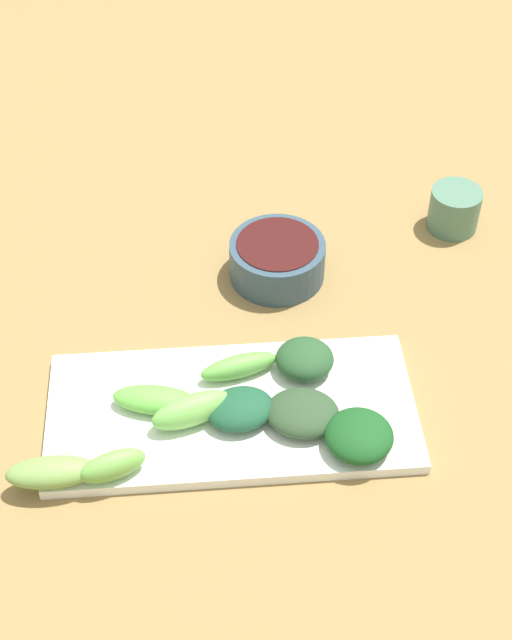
# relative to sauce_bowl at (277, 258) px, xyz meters

# --- Properties ---
(tabletop) EXTENTS (2.10, 2.10, 0.02)m
(tabletop) POSITION_rel_sauce_bowl_xyz_m (0.13, -0.03, -0.04)
(tabletop) COLOR olive
(tabletop) RESTS_ON ground
(sauce_bowl) EXTENTS (0.10, 0.10, 0.05)m
(sauce_bowl) POSITION_rel_sauce_bowl_xyz_m (0.00, 0.00, 0.00)
(sauce_bowl) COLOR #32495A
(sauce_bowl) RESTS_ON tabletop
(serving_plate) EXTENTS (0.16, 0.35, 0.01)m
(serving_plate) POSITION_rel_sauce_bowl_xyz_m (0.20, -0.06, -0.02)
(serving_plate) COLOR white
(serving_plate) RESTS_ON tabletop
(broccoli_stalk_0) EXTENTS (0.04, 0.07, 0.03)m
(broccoli_stalk_0) POSITION_rel_sauce_bowl_xyz_m (0.26, -0.17, 0.00)
(broccoli_stalk_0) COLOR #70B14A
(broccoli_stalk_0) RESTS_ON serving_plate
(broccoli_stalk_1) EXTENTS (0.03, 0.08, 0.02)m
(broccoli_stalk_1) POSITION_rel_sauce_bowl_xyz_m (0.26, -0.23, -0.00)
(broccoli_stalk_1) COLOR #77A24C
(broccoli_stalk_1) RESTS_ON serving_plate
(broccoli_stalk_2) EXTENTS (0.05, 0.09, 0.02)m
(broccoli_stalk_2) POSITION_rel_sauce_bowl_xyz_m (0.19, -0.13, -0.00)
(broccoli_stalk_2) COLOR #64B743
(broccoli_stalk_2) RESTS_ON serving_plate
(broccoli_leafy_3) EXTENTS (0.08, 0.08, 0.03)m
(broccoli_leafy_3) POSITION_rel_sauce_bowl_xyz_m (0.25, 0.05, 0.00)
(broccoli_leafy_3) COLOR #184C1D
(broccoli_leafy_3) RESTS_ON serving_plate
(broccoli_leafy_4) EXTENTS (0.07, 0.08, 0.02)m
(broccoli_leafy_4) POSITION_rel_sauce_bowl_xyz_m (0.22, 0.00, -0.00)
(broccoli_leafy_4) COLOR #2B4529
(broccoli_leafy_4) RESTS_ON serving_plate
(broccoli_stalk_5) EXTENTS (0.05, 0.08, 0.03)m
(broccoli_stalk_5) POSITION_rel_sauce_bowl_xyz_m (0.21, -0.10, 0.00)
(broccoli_stalk_5) COLOR #71BB51
(broccoli_stalk_5) RESTS_ON serving_plate
(broccoli_leafy_6) EXTENTS (0.06, 0.07, 0.03)m
(broccoli_leafy_6) POSITION_rel_sauce_bowl_xyz_m (0.21, -0.05, -0.00)
(broccoli_leafy_6) COLOR #1A4D31
(broccoli_leafy_6) RESTS_ON serving_plate
(broccoli_leafy_7) EXTENTS (0.06, 0.06, 0.03)m
(broccoli_leafy_7) POSITION_rel_sauce_bowl_xyz_m (0.15, 0.01, 0.00)
(broccoli_leafy_7) COLOR #254C29
(broccoli_leafy_7) RESTS_ON serving_plate
(broccoli_stalk_8) EXTENTS (0.04, 0.08, 0.02)m
(broccoli_stalk_8) POSITION_rel_sauce_bowl_xyz_m (0.15, -0.05, -0.00)
(broccoli_stalk_8) COLOR #65AB46
(broccoli_stalk_8) RESTS_ON serving_plate
(tea_cup) EXTENTS (0.06, 0.06, 0.05)m
(tea_cup) POSITION_rel_sauce_bowl_xyz_m (-0.07, 0.21, -0.00)
(tea_cup) COLOR #4E765F
(tea_cup) RESTS_ON tabletop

